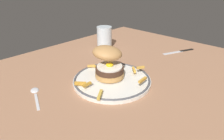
% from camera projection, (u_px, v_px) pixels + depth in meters
% --- Properties ---
extents(ground_plane, '(1.35, 0.96, 0.04)m').
position_uv_depth(ground_plane, '(104.00, 88.00, 0.68)').
color(ground_plane, '#A07052').
extents(dinner_plate, '(0.27, 0.27, 0.02)m').
position_uv_depth(dinner_plate, '(112.00, 80.00, 0.67)').
color(dinner_plate, white).
rests_on(dinner_plate, ground_plane).
extents(burger, '(0.15, 0.15, 0.11)m').
position_uv_depth(burger, '(108.00, 61.00, 0.67)').
color(burger, tan).
rests_on(burger, dinner_plate).
extents(fries_pile, '(0.25, 0.24, 0.02)m').
position_uv_depth(fries_pile, '(110.00, 76.00, 0.66)').
color(fries_pile, gold).
rests_on(fries_pile, dinner_plate).
extents(water_glass, '(0.08, 0.08, 0.11)m').
position_uv_depth(water_glass, '(104.00, 38.00, 0.98)').
color(water_glass, silver).
rests_on(water_glass, ground_plane).
extents(knife, '(0.17, 0.09, 0.01)m').
position_uv_depth(knife, '(181.00, 51.00, 0.95)').
color(knife, black).
rests_on(knife, ground_plane).
extents(spoon, '(0.07, 0.13, 0.01)m').
position_uv_depth(spoon, '(35.00, 92.00, 0.61)').
color(spoon, silver).
rests_on(spoon, ground_plane).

